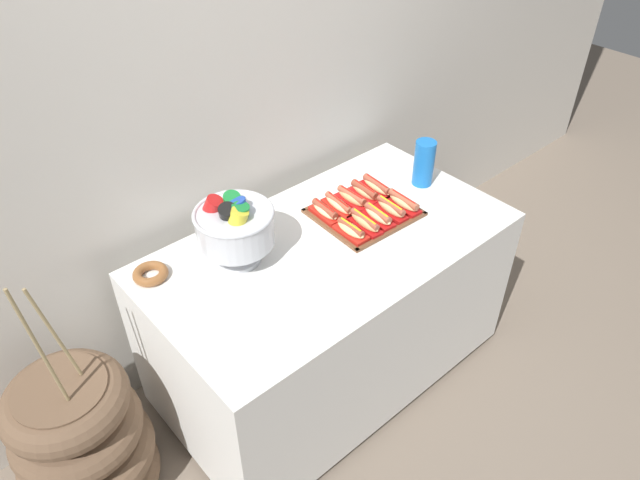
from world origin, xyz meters
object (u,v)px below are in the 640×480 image
(serving_tray, at_px, (364,213))
(hot_dog_8, at_px, (364,192))
(hot_dog_6, at_px, (338,205))
(hot_dog_7, at_px, (352,198))
(punch_bowl, at_px, (234,226))
(donut, at_px, (151,274))
(hot_dog_0, at_px, (351,230))
(hot_dog_1, at_px, (365,222))
(buffet_table, at_px, (329,308))
(cup_stack, at_px, (424,163))
(hot_dog_2, at_px, (378,216))
(hot_dog_9, at_px, (377,187))
(hot_dog_3, at_px, (391,209))
(hot_dog_5, at_px, (325,211))
(hot_dog_4, at_px, (403,203))
(floor_vase, at_px, (83,442))

(serving_tray, bearing_deg, hot_dog_8, 45.48)
(hot_dog_6, xyz_separation_m, hot_dog_7, (0.07, -0.00, 0.00))
(punch_bowl, relative_size, donut, 2.28)
(hot_dog_0, height_order, hot_dog_1, hot_dog_1)
(buffet_table, relative_size, cup_stack, 7.10)
(hot_dog_2, distance_m, hot_dog_9, 0.22)
(hot_dog_3, xyz_separation_m, hot_dog_5, (-0.22, 0.17, -0.00))
(serving_tray, distance_m, hot_dog_7, 0.09)
(cup_stack, bearing_deg, hot_dog_2, -168.04)
(hot_dog_1, bearing_deg, punch_bowl, 158.98)
(hot_dog_4, height_order, donut, hot_dog_4)
(hot_dog_5, relative_size, hot_dog_9, 0.88)
(hot_dog_0, bearing_deg, hot_dog_5, 87.75)
(hot_dog_2, distance_m, hot_dog_4, 0.15)
(hot_dog_3, relative_size, hot_dog_4, 0.95)
(hot_dog_0, distance_m, hot_dog_1, 0.08)
(hot_dog_2, xyz_separation_m, hot_dog_3, (0.07, -0.00, 0.00))
(hot_dog_3, bearing_deg, buffet_table, 173.22)
(buffet_table, distance_m, hot_dog_6, 0.46)
(hot_dog_7, xyz_separation_m, hot_dog_9, (0.15, -0.01, -0.00))
(floor_vase, bearing_deg, hot_dog_5, -1.54)
(hot_dog_0, xyz_separation_m, hot_dog_9, (0.31, 0.15, 0.00))
(hot_dog_7, xyz_separation_m, hot_dog_8, (0.07, -0.00, 0.00))
(floor_vase, relative_size, hot_dog_7, 6.79)
(hot_dog_1, height_order, hot_dog_9, hot_dog_1)
(punch_bowl, bearing_deg, hot_dog_3, -16.95)
(hot_dog_3, xyz_separation_m, cup_stack, (0.29, 0.08, 0.07))
(hot_dog_5, bearing_deg, floor_vase, 178.46)
(hot_dog_3, relative_size, hot_dog_8, 1.02)
(hot_dog_8, bearing_deg, donut, 170.65)
(hot_dog_6, distance_m, hot_dog_7, 0.08)
(hot_dog_0, distance_m, hot_dog_7, 0.22)
(serving_tray, height_order, hot_dog_8, hot_dog_8)
(hot_dog_6, distance_m, cup_stack, 0.45)
(buffet_table, distance_m, floor_vase, 1.11)
(floor_vase, xyz_separation_m, punch_bowl, (0.76, -0.01, 0.65))
(floor_vase, bearing_deg, hot_dog_1, -9.04)
(floor_vase, xyz_separation_m, cup_stack, (1.70, -0.12, 0.59))
(hot_dog_7, height_order, hot_dog_9, hot_dog_7)
(cup_stack, bearing_deg, floor_vase, 175.82)
(hot_dog_2, xyz_separation_m, hot_dog_6, (-0.07, 0.17, -0.00))
(hot_dog_0, bearing_deg, hot_dog_4, -2.25)
(buffet_table, relative_size, hot_dog_4, 8.72)
(hot_dog_4, bearing_deg, hot_dog_3, 177.75)
(buffet_table, distance_m, hot_dog_2, 0.48)
(hot_dog_4, height_order, hot_dog_8, hot_dog_4)
(hot_dog_4, distance_m, hot_dog_8, 0.18)
(punch_bowl, bearing_deg, hot_dog_0, -23.99)
(hot_dog_5, distance_m, hot_dog_9, 0.30)
(hot_dog_1, xyz_separation_m, hot_dog_2, (0.07, -0.00, -0.00))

